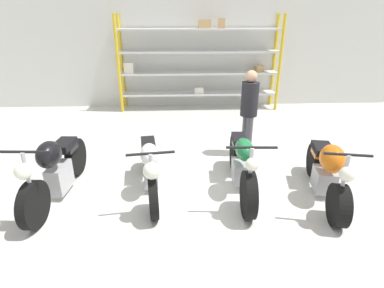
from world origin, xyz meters
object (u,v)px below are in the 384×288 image
at_px(motorcycle_orange, 327,171).
at_px(person_browsing, 249,107).
at_px(shelving_rack, 199,62).
at_px(motorcycle_green, 242,165).
at_px(motorcycle_black, 56,169).
at_px(motorcycle_white, 150,166).

xyz_separation_m(motorcycle_orange, person_browsing, (-0.84, 1.61, 0.53)).
xyz_separation_m(shelving_rack, person_browsing, (0.71, -3.33, -0.39)).
bearing_deg(person_browsing, motorcycle_green, 64.14).
relative_size(motorcycle_black, person_browsing, 1.25).
xyz_separation_m(motorcycle_black, person_browsing, (3.16, 1.41, 0.50)).
bearing_deg(motorcycle_green, motorcycle_orange, 81.12).
distance_m(motorcycle_white, motorcycle_orange, 2.64).
bearing_deg(motorcycle_green, person_browsing, 167.60).
bearing_deg(person_browsing, motorcycle_orange, 107.39).
relative_size(motorcycle_black, motorcycle_green, 1.03).
bearing_deg(shelving_rack, motorcycle_black, -117.27).
relative_size(shelving_rack, motorcycle_white, 2.34).
xyz_separation_m(motorcycle_black, motorcycle_green, (2.78, 0.06, -0.03)).
height_order(shelving_rack, motorcycle_white, shelving_rack).
distance_m(motorcycle_orange, person_browsing, 1.89).
distance_m(motorcycle_black, motorcycle_orange, 4.00).
bearing_deg(motorcycle_black, motorcycle_green, 95.10).
xyz_separation_m(shelving_rack, motorcycle_black, (-2.44, -4.74, -0.89)).
height_order(motorcycle_white, person_browsing, person_browsing).
relative_size(motorcycle_white, motorcycle_green, 0.97).
distance_m(shelving_rack, person_browsing, 3.43).
bearing_deg(motorcycle_green, motorcycle_white, -87.49).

